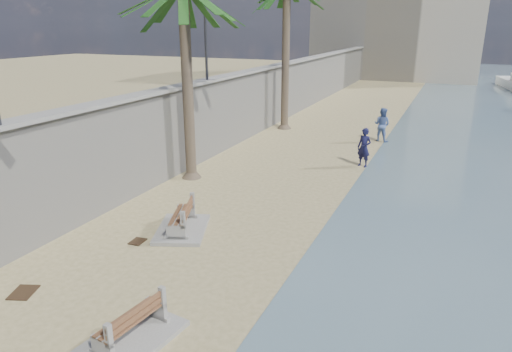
% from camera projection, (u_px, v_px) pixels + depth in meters
% --- Properties ---
extents(ground_plane, '(140.00, 140.00, 0.00)m').
position_uv_depth(ground_plane, '(139.00, 336.00, 9.22)').
color(ground_plane, tan).
extents(seawall, '(0.45, 70.00, 3.50)m').
position_uv_depth(seawall, '(271.00, 96.00, 28.01)').
color(seawall, gray).
rests_on(seawall, ground_plane).
extents(wall_cap, '(0.80, 70.00, 0.12)m').
position_uv_depth(wall_cap, '(272.00, 66.00, 27.44)').
color(wall_cap, gray).
rests_on(wall_cap, seawall).
extents(end_building, '(18.00, 12.00, 14.00)m').
position_uv_depth(end_building, '(400.00, 15.00, 52.90)').
color(end_building, '#B7AA93').
rests_on(end_building, ground_plane).
extents(bench_near, '(1.57, 2.11, 0.82)m').
position_uv_depth(bench_near, '(131.00, 325.00, 8.97)').
color(bench_near, gray).
rests_on(bench_near, ground_plane).
extents(bench_far, '(2.08, 2.46, 0.87)m').
position_uv_depth(bench_far, '(181.00, 219.00, 13.76)').
color(bench_far, gray).
rests_on(bench_far, ground_plane).
extents(streetlight, '(0.28, 0.28, 5.12)m').
position_uv_depth(streetlight, '(205.00, 8.00, 19.47)').
color(streetlight, '#2D2D33').
rests_on(streetlight, wall_cap).
extents(person_a, '(0.83, 0.69, 1.97)m').
position_uv_depth(person_a, '(364.00, 145.00, 19.87)').
color(person_a, '#141538').
rests_on(person_a, ground_plane).
extents(person_b, '(1.12, 0.97, 1.99)m').
position_uv_depth(person_b, '(382.00, 123.00, 24.19)').
color(person_b, '#4F68A4').
rests_on(person_b, ground_plane).
extents(debris_b, '(0.70, 0.77, 0.03)m').
position_uv_depth(debris_b, '(23.00, 292.00, 10.68)').
color(debris_b, '#382616').
rests_on(debris_b, ground_plane).
extents(debris_d, '(0.40, 0.49, 0.03)m').
position_uv_depth(debris_d, '(138.00, 241.00, 13.18)').
color(debris_d, '#382616').
rests_on(debris_d, ground_plane).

